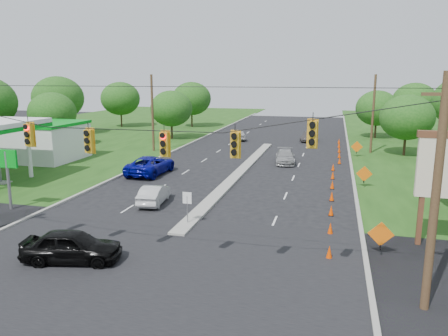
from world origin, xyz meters
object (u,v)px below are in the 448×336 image
(gas_station, at_px, (15,138))
(blue_pickup, at_px, (151,165))
(black_sedan, at_px, (72,246))
(white_sedan, at_px, (154,194))

(gas_station, distance_m, blue_pickup, 16.01)
(black_sedan, bearing_deg, white_sedan, -11.24)
(gas_station, xyz_separation_m, white_sedan, (19.87, -10.47, -1.91))
(gas_station, height_order, black_sedan, gas_station)
(blue_pickup, bearing_deg, black_sedan, 104.45)
(black_sedan, height_order, white_sedan, black_sedan)
(white_sedan, bearing_deg, blue_pickup, -71.75)
(gas_station, bearing_deg, black_sedan, -45.95)
(white_sedan, relative_size, blue_pickup, 0.67)
(black_sedan, xyz_separation_m, white_sedan, (-0.12, 10.19, -0.13))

